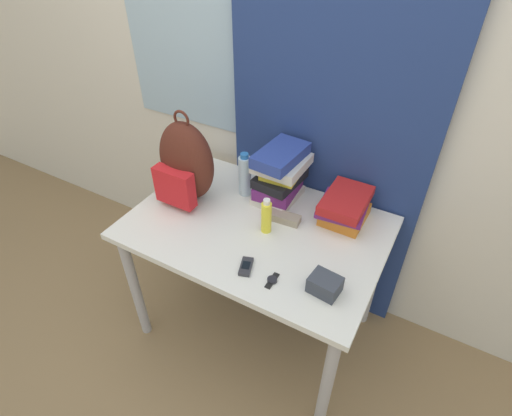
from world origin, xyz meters
name	(u,v)px	position (x,y,z in m)	size (l,w,h in m)	color
ground_plane	(218,381)	(0.00, 0.00, 0.00)	(12.00, 12.00, 0.00)	#8C704C
wall_back	(306,78)	(0.00, 0.85, 1.25)	(6.00, 0.06, 2.50)	silver
curtain_blue	(333,89)	(0.14, 0.79, 1.25)	(0.96, 0.04, 2.50)	navy
desk	(256,241)	(0.00, 0.38, 0.64)	(1.13, 0.76, 0.74)	silver
backpack	(186,164)	(-0.39, 0.41, 0.93)	(0.28, 0.22, 0.45)	#512319
book_stack_left	(280,174)	(0.00, 0.61, 0.88)	(0.22, 0.28, 0.27)	silver
book_stack_center	(345,207)	(0.32, 0.62, 0.80)	(0.22, 0.27, 0.13)	orange
water_bottle	(245,175)	(-0.17, 0.57, 0.84)	(0.06, 0.06, 0.23)	silver
sports_bottle	(267,177)	(-0.06, 0.60, 0.85)	(0.08, 0.08, 0.24)	white
sunscreen_bottle	(266,217)	(0.05, 0.38, 0.82)	(0.05, 0.05, 0.17)	yellow
cell_phone	(246,267)	(0.09, 0.14, 0.74)	(0.07, 0.10, 0.02)	#2D2D33
sunglasses_case	(284,218)	(0.09, 0.47, 0.75)	(0.15, 0.07, 0.04)	gray
camera_pouch	(325,285)	(0.40, 0.18, 0.77)	(0.12, 0.10, 0.07)	#383D47
wristwatch	(272,280)	(0.21, 0.13, 0.74)	(0.04, 0.08, 0.01)	black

